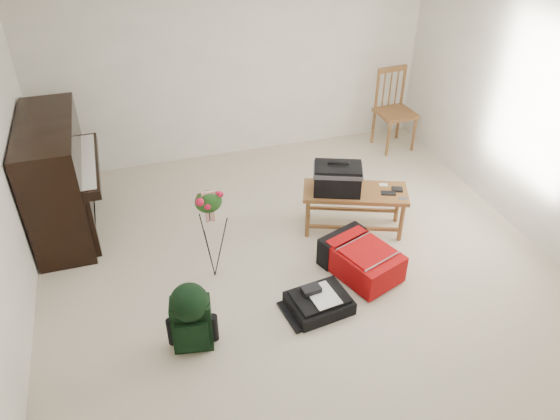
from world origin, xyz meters
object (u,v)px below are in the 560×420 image
object	(u,v)px
piano	(59,180)
flower_stand	(211,235)
green_backpack	(191,314)
dining_chair	(394,110)
bench	(345,185)
black_duffel	(319,302)
red_suitcase	(359,256)

from	to	relation	value
piano	flower_stand	xyz separation A→B (m)	(1.36, -1.27, -0.11)
piano	green_backpack	distance (m)	2.34
dining_chair	green_backpack	distance (m)	4.28
green_backpack	bench	bearing A→B (deg)	41.66
black_duffel	dining_chair	bearing A→B (deg)	44.53
flower_stand	dining_chair	bearing A→B (deg)	35.46
bench	flower_stand	size ratio (longest dim) A/B	1.16
bench	green_backpack	distance (m)	2.14
piano	black_duffel	size ratio (longest dim) A/B	2.54
piano	dining_chair	bearing A→B (deg)	9.26
piano	flower_stand	size ratio (longest dim) A/B	1.48
bench	green_backpack	world-z (taller)	bench
red_suitcase	flower_stand	world-z (taller)	flower_stand
piano	flower_stand	world-z (taller)	piano
piano	flower_stand	bearing A→B (deg)	-43.10
piano	red_suitcase	xyz separation A→B (m)	(2.74, -1.61, -0.43)
piano	red_suitcase	size ratio (longest dim) A/B	1.70
bench	red_suitcase	distance (m)	0.77
bench	red_suitcase	bearing A→B (deg)	-76.50
dining_chair	red_suitcase	size ratio (longest dim) A/B	1.22
bench	dining_chair	distance (m)	2.19
piano	green_backpack	xyz separation A→B (m)	(1.01, -2.09, -0.24)
piano	black_duffel	bearing A→B (deg)	-42.65
dining_chair	red_suitcase	bearing A→B (deg)	-127.48
red_suitcase	green_backpack	world-z (taller)	green_backpack
red_suitcase	black_duffel	size ratio (longest dim) A/B	1.50
green_backpack	flower_stand	world-z (taller)	flower_stand
red_suitcase	green_backpack	distance (m)	1.80
flower_stand	piano	bearing A→B (deg)	138.22
bench	dining_chair	size ratio (longest dim) A/B	1.10
flower_stand	black_duffel	bearing A→B (deg)	-40.56
dining_chair	flower_stand	world-z (taller)	dining_chair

